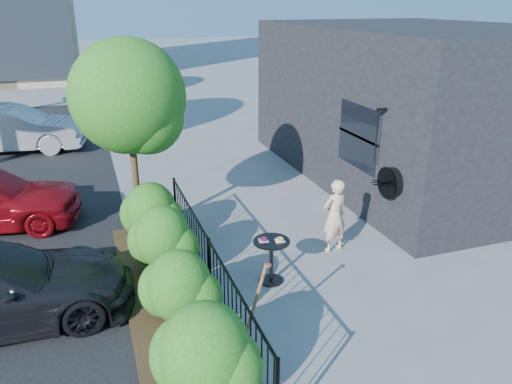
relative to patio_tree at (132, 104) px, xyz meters
name	(u,v)px	position (x,y,z in m)	size (l,w,h in m)	color
ground	(294,282)	(2.24, -2.76, -2.76)	(120.00, 120.00, 0.00)	gray
shop_building	(416,102)	(7.73, 1.74, -0.76)	(6.22, 9.00, 4.00)	black
fence	(209,268)	(0.74, -2.76, -2.20)	(0.05, 6.05, 1.10)	black
planting_bed	(168,303)	(0.04, -2.76, -2.72)	(1.30, 6.00, 0.08)	#382616
shrubs	(171,263)	(0.14, -2.66, -2.06)	(1.10, 5.60, 1.24)	#166219
patio_tree	(132,104)	(0.00, 0.00, 0.00)	(2.20, 2.20, 3.94)	#3F2B19
cafe_table	(271,253)	(1.87, -2.61, -2.22)	(0.63, 0.63, 0.85)	black
woman	(335,216)	(3.43, -1.90, -2.03)	(0.53, 0.35, 1.46)	beige
shovel	(252,312)	(0.98, -4.20, -2.17)	(0.46, 0.18, 1.35)	brown
car_silver	(11,129)	(-3.17, 7.65, -2.03)	(1.56, 4.48, 1.48)	#ACACB1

